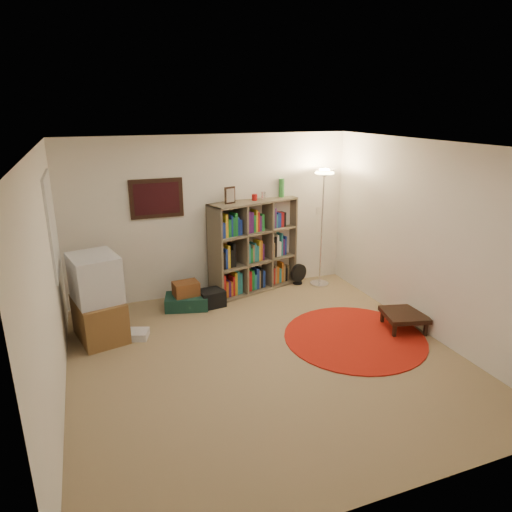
{
  "coord_description": "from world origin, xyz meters",
  "views": [
    {
      "loc": [
        -1.81,
        -4.49,
        2.89
      ],
      "look_at": [
        0.1,
        0.6,
        1.1
      ],
      "focal_mm": 32.0,
      "sensor_mm": 36.0,
      "label": 1
    }
  ],
  "objects_px": {
    "floor_fan": "(298,274)",
    "tv_stand": "(98,299)",
    "suitcase": "(187,302)",
    "floor_lamp": "(324,190)",
    "side_table": "(404,315)",
    "bookshelf": "(252,248)"
  },
  "relations": [
    {
      "from": "floor_fan",
      "to": "tv_stand",
      "type": "xyz_separation_m",
      "value": [
        -3.24,
        -0.81,
        0.37
      ]
    },
    {
      "from": "floor_fan",
      "to": "tv_stand",
      "type": "bearing_deg",
      "value": 177.03
    },
    {
      "from": "tv_stand",
      "to": "suitcase",
      "type": "relative_size",
      "value": 1.6
    },
    {
      "from": "floor_lamp",
      "to": "tv_stand",
      "type": "height_order",
      "value": "floor_lamp"
    },
    {
      "from": "tv_stand",
      "to": "side_table",
      "type": "bearing_deg",
      "value": -30.45
    },
    {
      "from": "bookshelf",
      "to": "floor_lamp",
      "type": "bearing_deg",
      "value": -26.6
    },
    {
      "from": "bookshelf",
      "to": "suitcase",
      "type": "bearing_deg",
      "value": -179.61
    },
    {
      "from": "bookshelf",
      "to": "suitcase",
      "type": "xyz_separation_m",
      "value": [
        -1.18,
        -0.35,
        -0.62
      ]
    },
    {
      "from": "suitcase",
      "to": "floor_fan",
      "type": "bearing_deg",
      "value": 22.75
    },
    {
      "from": "floor_fan",
      "to": "tv_stand",
      "type": "relative_size",
      "value": 0.31
    },
    {
      "from": "bookshelf",
      "to": "side_table",
      "type": "relative_size",
      "value": 2.75
    },
    {
      "from": "bookshelf",
      "to": "tv_stand",
      "type": "relative_size",
      "value": 1.58
    },
    {
      "from": "bookshelf",
      "to": "tv_stand",
      "type": "xyz_separation_m",
      "value": [
        -2.42,
        -0.86,
        -0.18
      ]
    },
    {
      "from": "bookshelf",
      "to": "side_table",
      "type": "distance_m",
      "value": 2.56
    },
    {
      "from": "floor_lamp",
      "to": "floor_fan",
      "type": "bearing_deg",
      "value": 153.38
    },
    {
      "from": "bookshelf",
      "to": "tv_stand",
      "type": "distance_m",
      "value": 2.58
    },
    {
      "from": "bookshelf",
      "to": "floor_lamp",
      "type": "relative_size",
      "value": 0.91
    },
    {
      "from": "bookshelf",
      "to": "side_table",
      "type": "xyz_separation_m",
      "value": [
        1.43,
        -2.07,
        -0.52
      ]
    },
    {
      "from": "suitcase",
      "to": "side_table",
      "type": "height_order",
      "value": "side_table"
    },
    {
      "from": "suitcase",
      "to": "side_table",
      "type": "bearing_deg",
      "value": -19.15
    },
    {
      "from": "floor_lamp",
      "to": "side_table",
      "type": "bearing_deg",
      "value": -81.13
    },
    {
      "from": "floor_fan",
      "to": "suitcase",
      "type": "xyz_separation_m",
      "value": [
        -1.99,
        -0.3,
        -0.08
      ]
    }
  ]
}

